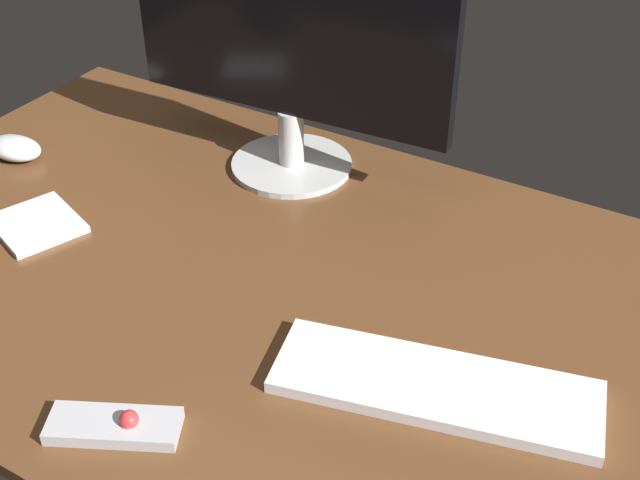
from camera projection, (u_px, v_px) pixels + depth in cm
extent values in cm
cube|color=brown|center=(266.00, 284.00, 118.45)|extent=(140.00, 84.00, 2.00)
cylinder|color=silver|center=(292.00, 165.00, 142.40)|extent=(20.49, 20.49, 1.03)
cylinder|color=silver|center=(291.00, 137.00, 139.34)|extent=(4.27, 4.27, 9.49)
cube|color=black|center=(288.00, 14.00, 127.02)|extent=(54.70, 5.68, 32.71)
cube|color=white|center=(435.00, 387.00, 99.72)|extent=(40.64, 21.01, 1.64)
ellipsoid|color=silver|center=(15.00, 148.00, 144.57)|extent=(10.68, 6.86, 3.45)
cube|color=#B7B7BC|center=(114.00, 426.00, 94.79)|extent=(15.88, 11.65, 1.61)
sphere|color=red|center=(129.00, 420.00, 93.98)|extent=(2.25, 2.25, 2.25)
cube|color=silver|center=(37.00, 224.00, 127.94)|extent=(16.02, 15.32, 1.05)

